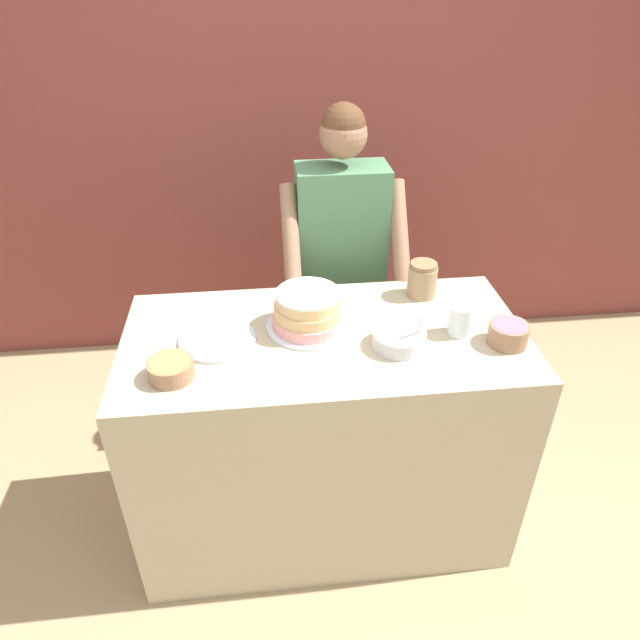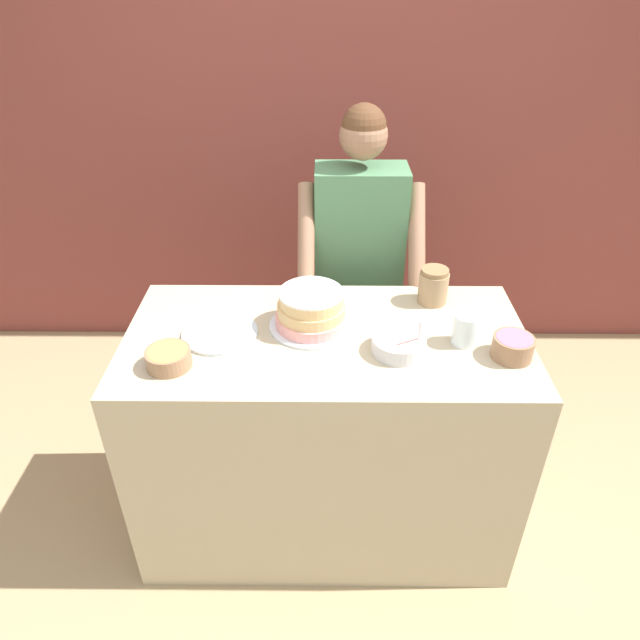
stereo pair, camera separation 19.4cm
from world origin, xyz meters
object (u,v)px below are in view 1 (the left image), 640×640
(person_baker, at_px, (341,253))
(frosting_bowl_yellow, at_px, (171,368))
(frosting_bowl_pink, at_px, (399,338))
(frosting_bowl_purple, at_px, (508,333))
(stoneware_jar, at_px, (422,280))
(drinking_glass, at_px, (461,320))
(cake, at_px, (308,311))
(ceramic_plate, at_px, (217,340))

(person_baker, height_order, frosting_bowl_yellow, person_baker)
(person_baker, relative_size, frosting_bowl_pink, 8.78)
(frosting_bowl_purple, xyz_separation_m, stoneware_jar, (-0.21, 0.36, 0.03))
(frosting_bowl_yellow, height_order, frosting_bowl_purple, frosting_bowl_purple)
(frosting_bowl_purple, bearing_deg, frosting_bowl_yellow, -176.99)
(person_baker, height_order, stoneware_jar, person_baker)
(frosting_bowl_yellow, bearing_deg, frosting_bowl_pink, 6.52)
(person_baker, xyz_separation_m, drinking_glass, (0.33, -0.65, 0.04))
(person_baker, height_order, drinking_glass, person_baker)
(cake, height_order, frosting_bowl_purple, cake)
(frosting_bowl_yellow, xyz_separation_m, frosting_bowl_pink, (0.76, 0.09, -0.00))
(frosting_bowl_yellow, distance_m, stoneware_jar, 1.01)
(drinking_glass, height_order, ceramic_plate, drinking_glass)
(stoneware_jar, bearing_deg, frosting_bowl_purple, -59.52)
(frosting_bowl_yellow, distance_m, ceramic_plate, 0.23)
(person_baker, height_order, frosting_bowl_purple, person_baker)
(cake, height_order, drinking_glass, cake)
(person_baker, bearing_deg, frosting_bowl_pink, -81.99)
(cake, relative_size, frosting_bowl_yellow, 2.06)
(ceramic_plate, bearing_deg, frosting_bowl_pink, -8.80)
(frosting_bowl_yellow, distance_m, frosting_bowl_purple, 1.13)
(frosting_bowl_pink, bearing_deg, stoneware_jar, 63.37)
(stoneware_jar, bearing_deg, person_baker, 125.13)
(ceramic_plate, height_order, stoneware_jar, stoneware_jar)
(cake, xyz_separation_m, frosting_bowl_pink, (0.30, -0.15, -0.04))
(person_baker, distance_m, frosting_bowl_pink, 0.71)
(frosting_bowl_yellow, bearing_deg, cake, 27.33)
(person_baker, bearing_deg, cake, -109.72)
(frosting_bowl_yellow, bearing_deg, drinking_glass, 7.94)
(cake, height_order, frosting_bowl_pink, frosting_bowl_pink)
(frosting_bowl_yellow, bearing_deg, ceramic_plate, 53.26)
(frosting_bowl_purple, distance_m, drinking_glass, 0.17)
(frosting_bowl_pink, relative_size, drinking_glass, 1.62)
(person_baker, bearing_deg, frosting_bowl_yellow, -129.75)
(frosting_bowl_pink, xyz_separation_m, stoneware_jar, (0.16, 0.33, 0.04))
(person_baker, distance_m, frosting_bowl_purple, 0.87)
(frosting_bowl_pink, distance_m, ceramic_plate, 0.63)
(person_baker, relative_size, frosting_bowl_purple, 11.82)
(frosting_bowl_yellow, relative_size, frosting_bowl_purple, 1.08)
(frosting_bowl_yellow, distance_m, frosting_bowl_pink, 0.76)
(cake, bearing_deg, ceramic_plate, -170.37)
(frosting_bowl_purple, relative_size, ceramic_plate, 0.51)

